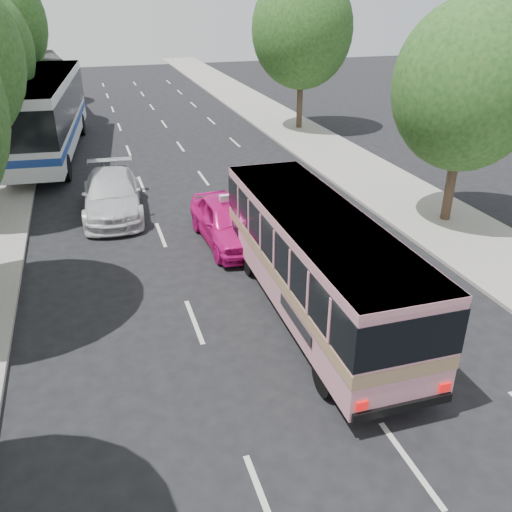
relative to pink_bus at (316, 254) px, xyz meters
name	(u,v)px	position (x,y,z in m)	size (l,w,h in m)	color
ground	(319,405)	(-1.30, -3.43, -1.82)	(120.00, 120.00, 0.00)	black
sidewalk_right	(316,144)	(7.20, 16.57, -1.76)	(4.00, 90.00, 0.12)	#9E998E
tree_left_f	(4,20)	(-9.92, 34.51, 4.18)	(5.88, 5.88, 9.16)	#38281E
tree_right_near	(471,81)	(7.48, 4.51, 3.38)	(5.10, 5.10, 7.95)	#38281E
tree_right_far	(304,25)	(7.78, 20.51, 4.30)	(6.00, 6.00, 9.35)	#38281E
pink_bus	(316,254)	(0.00, 0.00, 0.00)	(2.43, 9.21, 2.93)	pink
pink_taxi	(228,221)	(-1.01, 5.23, -1.03)	(1.87, 4.65, 1.58)	#DF1381
white_pickup	(112,194)	(-4.65, 9.25, -1.03)	(2.21, 5.43, 1.58)	silver
tour_coach_front	(44,109)	(-7.24, 18.93, 0.63)	(4.25, 13.84, 4.08)	white
tour_coach_rear	(44,83)	(-7.60, 29.00, 0.49)	(4.20, 13.05, 3.84)	silver
taxi_roof_sign	(227,197)	(-1.01, 5.23, -0.15)	(0.55, 0.18, 0.18)	silver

